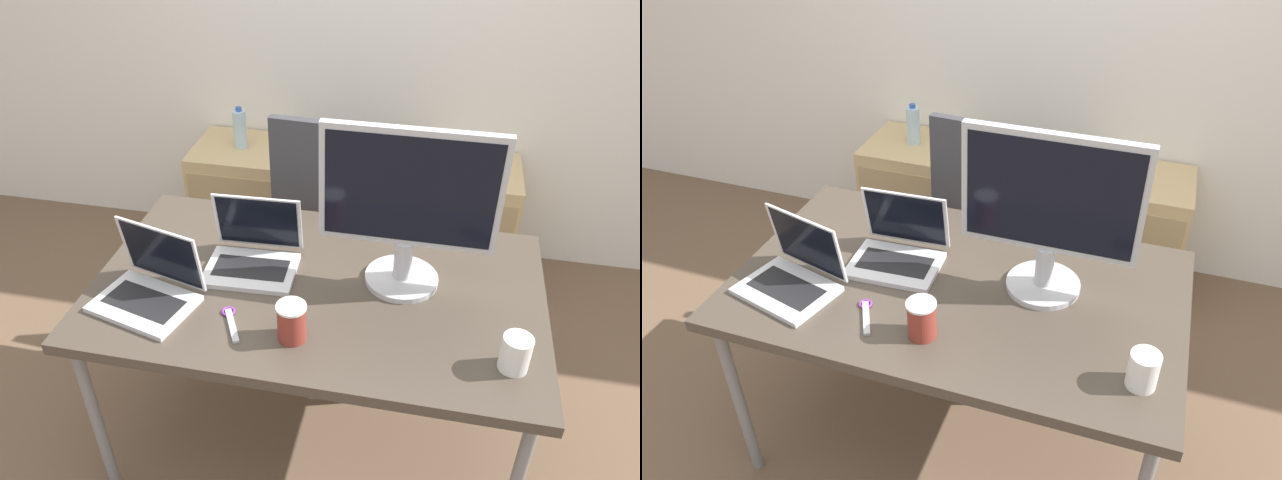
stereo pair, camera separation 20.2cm
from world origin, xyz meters
TOP-DOWN VIEW (x-y plane):
  - ground_plane at (0.00, 0.00)m, footprint 14.00×14.00m
  - wall_back at (0.00, 1.45)m, footprint 10.00×0.05m
  - desk at (0.00, 0.00)m, footprint 1.48×0.89m
  - office_chair at (-0.09, 0.79)m, footprint 0.56×0.57m
  - cabinet_left at (-0.66, 1.20)m, footprint 0.49×0.43m
  - cabinet_right at (0.51, 1.20)m, footprint 0.49×0.43m
  - water_bottle at (-0.66, 1.20)m, footprint 0.07×0.07m
  - laptop_left at (-0.24, 0.06)m, footprint 0.32×0.27m
  - laptop_right at (-0.51, -0.18)m, footprint 0.35×0.32m
  - monitor at (0.27, 0.08)m, footprint 0.56×0.24m
  - coffee_cup_white at (0.62, -0.25)m, footprint 0.08×0.08m
  - coffee_cup_brown at (-0.02, -0.26)m, footprint 0.09×0.09m
  - scissors at (-0.22, -0.23)m, footprint 0.11×0.16m

SIDE VIEW (x-z plane):
  - ground_plane at x=0.00m, z-range 0.00..0.00m
  - cabinet_left at x=-0.66m, z-range 0.00..0.63m
  - cabinet_right at x=0.51m, z-range 0.00..0.63m
  - office_chair at x=-0.09m, z-range -0.13..0.95m
  - desk at x=0.00m, z-range 0.33..1.11m
  - water_bottle at x=-0.66m, z-range 0.62..0.84m
  - scissors at x=-0.22m, z-range 0.77..0.78m
  - laptop_left at x=-0.24m, z-range 0.71..0.94m
  - laptop_right at x=-0.51m, z-range 0.70..0.94m
  - coffee_cup_white at x=0.62m, z-range 0.77..0.89m
  - coffee_cup_brown at x=-0.02m, z-range 0.77..0.90m
  - monitor at x=0.27m, z-range 0.79..1.34m
  - wall_back at x=0.00m, z-range 0.00..2.60m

